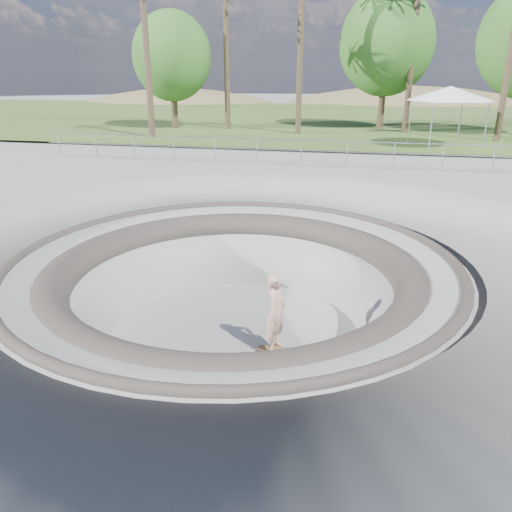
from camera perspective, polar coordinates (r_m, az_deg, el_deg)
ground at (r=11.42m, az=-2.61°, el=-0.45°), size 180.00×180.00×0.00m
skate_bowl at (r=12.19m, az=-2.47°, el=-8.50°), size 14.00×14.00×4.10m
grass_strip at (r=44.55m, az=8.93°, el=15.31°), size 180.00×36.00×0.12m
distant_hills at (r=68.38m, az=13.12°, el=10.65°), size 103.20×45.00×28.60m
safety_railing at (r=22.72m, az=5.21°, el=11.85°), size 25.00×0.06×1.03m
skateboard at (r=11.43m, az=2.25°, el=-10.66°), size 0.80×0.23×0.08m
skater at (r=10.98m, az=2.31°, el=-6.47°), size 0.51×0.71×1.84m
canopy_white at (r=28.61m, az=21.31°, el=16.90°), size 5.74×5.74×3.03m
bushy_tree_left at (r=36.15m, az=-9.62°, el=21.56°), size 5.30×4.82×7.64m
bushy_tree_mid at (r=36.69m, az=14.71°, el=22.48°), size 6.21×5.64×8.96m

